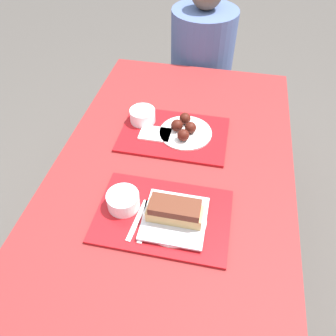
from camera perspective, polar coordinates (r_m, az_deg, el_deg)
ground_plane at (r=1.84m, az=0.09°, el=-17.43°), size 12.00×12.00×0.00m
picnic_table at (r=1.29m, az=0.12°, el=-4.75°), size 0.93×1.70×0.73m
picnic_bench_far at (r=2.27m, az=5.63°, el=11.68°), size 0.88×0.28×0.43m
tray_near at (r=1.12m, az=-0.88°, el=-8.33°), size 0.45×0.31×0.01m
tray_far at (r=1.41m, az=1.02°, el=5.87°), size 0.45×0.31×0.01m
bowl_coleslaw_near at (r=1.13m, az=-7.82°, el=-5.53°), size 0.11×0.11×0.06m
brisket_sandwich_plate at (r=1.08m, az=1.19°, el=-8.10°), size 0.21×0.21×0.09m
plastic_fork_near at (r=1.11m, az=-5.34°, el=-8.98°), size 0.03×0.17×0.00m
plastic_knife_near at (r=1.10m, az=-4.22°, el=-9.18°), size 0.03×0.17×0.00m
condiment_packet at (r=1.16m, az=-0.90°, el=-5.23°), size 0.04×0.03×0.01m
bowl_coleslaw_far at (r=1.46m, az=-4.45°, el=9.19°), size 0.11×0.11×0.06m
wings_plate_far at (r=1.40m, az=2.89°, el=6.76°), size 0.22×0.22×0.06m
napkin_far at (r=1.40m, az=-2.24°, el=5.97°), size 0.13×0.09×0.01m
person_seated_across at (r=2.10m, az=5.98°, el=19.58°), size 0.38×0.38×0.70m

